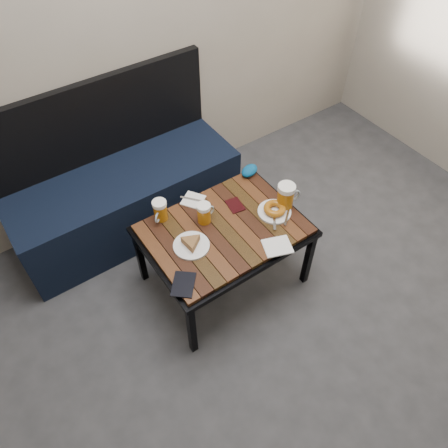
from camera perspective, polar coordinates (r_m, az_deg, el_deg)
ground at (r=2.35m, az=14.53°, el=-25.12°), size 4.00×4.00×0.00m
room_shell at (r=1.15m, az=13.82°, el=24.06°), size 4.00×4.00×4.00m
bench at (r=2.82m, az=-12.83°, el=3.89°), size 1.40×0.50×0.95m
cafe_table at (r=2.32m, az=-0.00°, el=-1.17°), size 0.84×0.62×0.47m
beer_mug_left at (r=2.31m, az=-8.35°, el=1.76°), size 0.11×0.10×0.12m
beer_mug_centre at (r=2.28m, az=-2.59°, el=1.46°), size 0.11×0.08×0.12m
beer_mug_right at (r=2.37m, az=8.10°, el=3.63°), size 0.14×0.11×0.15m
plate_pie at (r=2.20m, az=-4.30°, el=-2.60°), size 0.19×0.19×0.05m
plate_bagel at (r=2.36m, az=6.64°, el=1.83°), size 0.22×0.21×0.05m
napkin_left at (r=2.43m, az=-4.06°, el=3.13°), size 0.15×0.15×0.01m
napkin_right at (r=2.22m, az=6.97°, el=-2.93°), size 0.17×0.16×0.01m
passport_navy at (r=2.08m, az=-5.32°, el=-7.85°), size 0.17×0.17×0.01m
passport_burgundy at (r=2.40m, az=1.47°, el=2.46°), size 0.09×0.12×0.01m
knit_pouch at (r=2.57m, az=3.34°, el=6.98°), size 0.14×0.11×0.05m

